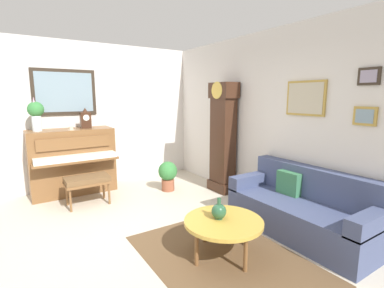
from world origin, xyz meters
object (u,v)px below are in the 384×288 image
at_px(couch, 302,210).
at_px(teacup, 71,129).
at_px(piano, 73,161).
at_px(green_jug, 219,211).
at_px(grandfather_clock, 223,141).
at_px(mantel_clock, 86,119).
at_px(piano_bench, 87,181).
at_px(coffee_table, 224,223).
at_px(flower_vase, 36,113).
at_px(potted_plant, 168,174).

height_order(couch, teacup, teacup).
bearing_deg(piano, green_jug, 17.26).
height_order(grandfather_clock, mantel_clock, grandfather_clock).
height_order(piano_bench, mantel_clock, mantel_clock).
bearing_deg(mantel_clock, piano, -90.41).
distance_m(couch, mantel_clock, 3.96).
bearing_deg(coffee_table, piano_bench, -159.02).
distance_m(flower_vase, teacup, 0.61).
distance_m(green_jug, potted_plant, 2.33).
relative_size(mantel_clock, teacup, 3.28).
relative_size(piano, mantel_clock, 3.79).
bearing_deg(grandfather_clock, couch, -5.43).
bearing_deg(couch, coffee_table, -96.10).
bearing_deg(couch, grandfather_clock, 174.57).
bearing_deg(grandfather_clock, piano_bench, -105.50).
xyz_separation_m(grandfather_clock, green_jug, (1.69, -1.42, -0.45)).
xyz_separation_m(grandfather_clock, flower_vase, (-1.41, -2.91, 0.54)).
bearing_deg(flower_vase, potted_plant, 67.37).
height_order(green_jug, potted_plant, green_jug).
relative_size(mantel_clock, flower_vase, 0.66).
bearing_deg(piano, couch, 33.81).
distance_m(piano, grandfather_clock, 2.79).
xyz_separation_m(piano, teacup, (0.16, -0.01, 0.61)).
relative_size(grandfather_clock, green_jug, 8.46).
bearing_deg(potted_plant, green_jug, -13.84).
height_order(piano_bench, couch, couch).
relative_size(piano_bench, green_jug, 2.92).
height_order(piano_bench, potted_plant, potted_plant).
distance_m(coffee_table, potted_plant, 2.37).
height_order(teacup, potted_plant, teacup).
bearing_deg(couch, potted_plant, -164.30).
xyz_separation_m(flower_vase, green_jug, (3.10, 1.49, -0.99)).
bearing_deg(potted_plant, coffee_table, -13.00).
bearing_deg(flower_vase, mantel_clock, 89.96).
bearing_deg(coffee_table, green_jug, -160.06).
bearing_deg(coffee_table, teacup, -161.61).
xyz_separation_m(piano_bench, green_jug, (2.33, 0.89, 0.10)).
bearing_deg(teacup, coffee_table, 18.39).
height_order(piano, potted_plant, piano).
bearing_deg(potted_plant, flower_vase, -112.63).
height_order(coffee_table, mantel_clock, mantel_clock).
bearing_deg(coffee_table, couch, 83.90).
xyz_separation_m(coffee_table, green_jug, (-0.06, -0.02, 0.12)).
xyz_separation_m(grandfather_clock, coffee_table, (1.75, -1.40, -0.57)).
distance_m(piano, green_jug, 3.25).
bearing_deg(piano_bench, teacup, -172.28).
bearing_deg(teacup, green_jug, 18.36).
bearing_deg(flower_vase, teacup, 73.03).
height_order(flower_vase, teacup, flower_vase).
xyz_separation_m(couch, teacup, (-3.13, -2.22, 0.90)).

